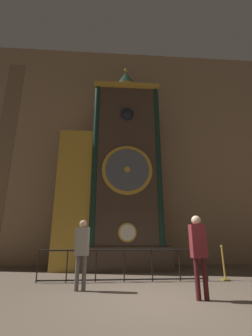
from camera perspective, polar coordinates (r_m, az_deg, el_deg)
name	(u,v)px	position (r m, az deg, el deg)	size (l,w,h in m)	color
ground_plane	(157,301)	(5.66, 7.89, -30.41)	(28.00, 28.00, 0.00)	brown
cathedral_back_wall	(129,146)	(12.40, 0.72, 5.62)	(24.00, 0.32, 12.13)	#997A5B
clock_tower	(116,173)	(10.28, -2.61, -1.34)	(4.81, 1.77, 9.86)	#423328
railing_fence	(124,263)	(7.54, -0.45, -23.01)	(5.27, 0.05, 0.93)	black
visitor_near	(82,247)	(6.43, -11.11, -19.09)	(0.37, 0.26, 1.75)	#58554F
visitor_far	(198,247)	(5.72, 17.91, -18.58)	(0.34, 0.22, 1.80)	#461518
stanchion_post	(224,269)	(8.40, 23.66, -22.35)	(0.28, 0.28, 1.04)	#B28E33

